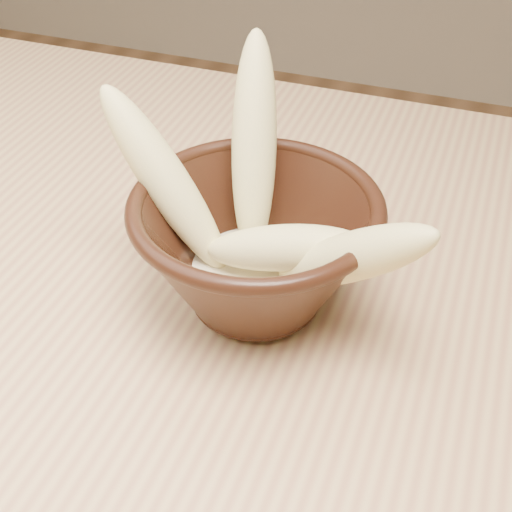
{
  "coord_description": "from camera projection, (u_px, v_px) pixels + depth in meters",
  "views": [
    {
      "loc": [
        0.24,
        -0.4,
        1.14
      ],
      "look_at": [
        0.1,
        0.0,
        0.8
      ],
      "focal_mm": 50.0,
      "sensor_mm": 36.0,
      "label": 1
    }
  ],
  "objects": [
    {
      "name": "banana_upright",
      "position": [
        254.0,
        144.0,
        0.55
      ],
      "size": [
        0.07,
        0.12,
        0.17
      ],
      "primitive_type": "ellipsoid",
      "rotation": [
        0.5,
        0.0,
        3.44
      ],
      "color": "#F5E890",
      "rests_on": "bowl"
    },
    {
      "name": "table",
      "position": [
        157.0,
        345.0,
        0.65
      ],
      "size": [
        1.2,
        0.8,
        0.75
      ],
      "color": "tan",
      "rests_on": "ground"
    },
    {
      "name": "bowl",
      "position": [
        256.0,
        247.0,
        0.54
      ],
      "size": [
        0.19,
        0.19,
        0.1
      ],
      "rotation": [
        0.0,
        0.0,
        0.11
      ],
      "color": "black",
      "rests_on": "table"
    },
    {
      "name": "milk_puddle",
      "position": [
        256.0,
        273.0,
        0.55
      ],
      "size": [
        0.11,
        0.11,
        0.01
      ],
      "primitive_type": "cylinder",
      "color": "beige",
      "rests_on": "bowl"
    },
    {
      "name": "banana_left",
      "position": [
        165.0,
        179.0,
        0.53
      ],
      "size": [
        0.14,
        0.07,
        0.15
      ],
      "primitive_type": "ellipsoid",
      "rotation": [
        0.71,
        0.0,
        -1.83
      ],
      "color": "#F5E890",
      "rests_on": "bowl"
    },
    {
      "name": "banana_across",
      "position": [
        285.0,
        248.0,
        0.52
      ],
      "size": [
        0.13,
        0.05,
        0.06
      ],
      "primitive_type": "ellipsoid",
      "rotation": [
        1.37,
        0.0,
        1.71
      ],
      "color": "#F5E890",
      "rests_on": "bowl"
    },
    {
      "name": "banana_right",
      "position": [
        350.0,
        257.0,
        0.49
      ],
      "size": [
        0.14,
        0.08,
        0.12
      ],
      "primitive_type": "ellipsoid",
      "rotation": [
        0.89,
        0.0,
        1.25
      ],
      "color": "#F5E890",
      "rests_on": "bowl"
    }
  ]
}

